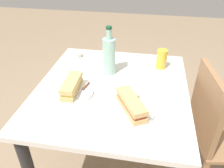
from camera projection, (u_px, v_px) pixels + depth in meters
name	position (u px, v px, depth m)	size (l,w,h in m)	color
ground_plane	(112.00, 168.00, 1.69)	(8.00, 8.00, 0.00)	#8C755B
dining_table	(112.00, 104.00, 1.36)	(0.93, 0.85, 0.72)	silver
chair_far	(217.00, 130.00, 1.32)	(0.45, 0.45, 0.87)	#936B47
plate_near	(72.00, 92.00, 1.24)	(0.23, 0.23, 0.01)	white
baguette_sandwich_near	(72.00, 86.00, 1.22)	(0.21, 0.08, 0.07)	tan
knife_near	(83.00, 90.00, 1.24)	(0.18, 0.05, 0.01)	silver
plate_far	(131.00, 111.00, 1.11)	(0.23, 0.23, 0.01)	white
baguette_sandwich_far	(131.00, 104.00, 1.08)	(0.23, 0.17, 0.07)	tan
knife_far	(140.00, 106.00, 1.12)	(0.18, 0.05, 0.01)	silver
water_bottle	(109.00, 55.00, 1.37)	(0.08, 0.08, 0.30)	#99C6B7
beer_glass	(162.00, 59.00, 1.45)	(0.07, 0.07, 0.12)	gold
olive_bowl	(76.00, 55.00, 1.61)	(0.08, 0.08, 0.03)	silver
paper_napkin	(148.00, 85.00, 1.31)	(0.14, 0.14, 0.00)	white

